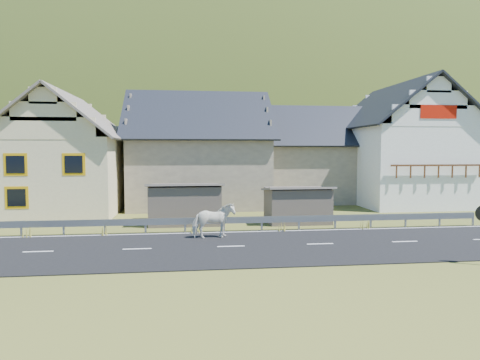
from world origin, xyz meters
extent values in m
plane|color=#40451C|center=(0.00, 0.00, 0.00)|extent=(160.00, 160.00, 0.00)
cube|color=black|center=(0.00, 0.00, 0.02)|extent=(60.00, 7.00, 0.04)
cube|color=silver|center=(0.00, 0.00, 0.04)|extent=(60.00, 6.60, 0.01)
cube|color=#93969B|center=(0.00, 3.68, 0.58)|extent=(28.00, 0.08, 0.34)
cube|color=#93969B|center=(-10.00, 3.70, 0.35)|extent=(0.10, 0.06, 0.70)
cube|color=#93969B|center=(-8.00, 3.70, 0.35)|extent=(0.10, 0.06, 0.70)
cube|color=#93969B|center=(-6.00, 3.70, 0.35)|extent=(0.10, 0.06, 0.70)
cube|color=#93969B|center=(-4.00, 3.70, 0.35)|extent=(0.10, 0.06, 0.70)
cube|color=#93969B|center=(-2.00, 3.70, 0.35)|extent=(0.10, 0.06, 0.70)
cube|color=#93969B|center=(0.00, 3.70, 0.35)|extent=(0.10, 0.06, 0.70)
cube|color=#93969B|center=(2.00, 3.70, 0.35)|extent=(0.10, 0.06, 0.70)
cube|color=#93969B|center=(4.00, 3.70, 0.35)|extent=(0.10, 0.06, 0.70)
cube|color=#93969B|center=(6.00, 3.70, 0.35)|extent=(0.10, 0.06, 0.70)
cube|color=#93969B|center=(8.00, 3.70, 0.35)|extent=(0.10, 0.06, 0.70)
cube|color=#93969B|center=(10.00, 3.70, 0.35)|extent=(0.10, 0.06, 0.70)
cube|color=#93969B|center=(12.00, 3.70, 0.35)|extent=(0.10, 0.06, 0.70)
cube|color=#93969B|center=(14.00, 3.70, 0.35)|extent=(0.10, 0.06, 0.70)
cube|color=#695C51|center=(-2.00, 6.50, 1.10)|extent=(4.30, 3.30, 2.40)
cube|color=#695C51|center=(4.50, 6.00, 1.00)|extent=(3.80, 2.90, 2.20)
cube|color=beige|center=(-10.00, 12.00, 2.50)|extent=(7.00, 9.00, 5.00)
cube|color=#C9910A|center=(-11.60, 7.50, 3.40)|extent=(1.30, 0.12, 1.30)
cube|color=#C9910A|center=(-8.40, 7.50, 3.40)|extent=(1.30, 0.12, 1.30)
cube|color=#C9910A|center=(-11.60, 7.50, 1.50)|extent=(1.30, 0.12, 1.30)
cube|color=#9E9178|center=(-12.00, 13.50, 6.56)|extent=(0.70, 0.70, 2.40)
cube|color=#9E9178|center=(-1.00, 15.00, 2.50)|extent=(10.00, 9.00, 5.00)
cube|color=#9E9178|center=(9.00, 17.00, 2.30)|extent=(9.00, 8.00, 4.60)
cube|color=white|center=(15.00, 14.00, 3.00)|extent=(8.00, 10.00, 6.00)
cube|color=#B71304|center=(15.00, 8.97, 6.80)|extent=(2.60, 0.06, 0.90)
cube|color=#593417|center=(15.00, 8.75, 3.20)|extent=(6.80, 0.12, 0.12)
ellipsoid|color=#283A15|center=(5.00, 180.00, -20.00)|extent=(440.00, 280.00, 260.00)
imported|color=white|center=(-0.65, 1.87, 0.88)|extent=(1.17, 2.09, 1.68)
camera|label=1|loc=(-1.84, -18.24, 4.22)|focal=32.00mm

